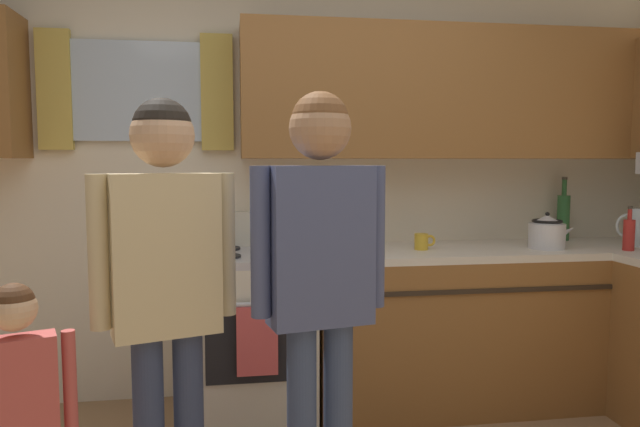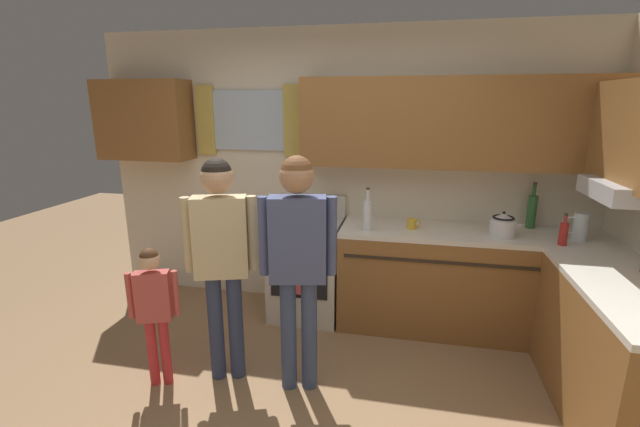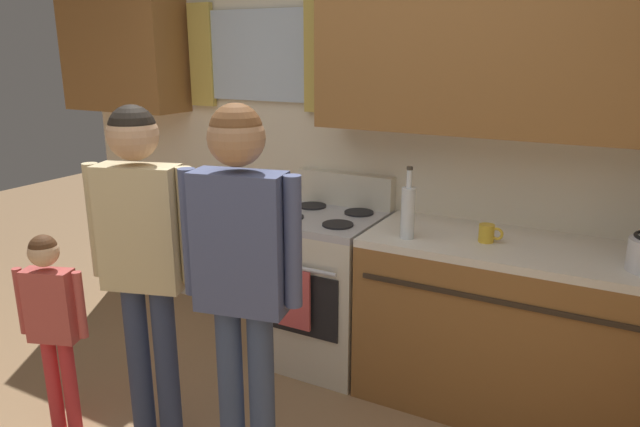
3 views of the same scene
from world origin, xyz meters
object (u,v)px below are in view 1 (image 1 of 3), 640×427
stovetop_kettle (547,232)px  small_child (18,404)px  bottle_wine_green (563,216)px  water_pitcher (636,227)px  stove_oven (255,331)px  adult_holding_child (166,272)px  bottle_sauce_red (629,234)px  mug_mustard_yellow (422,241)px  bottle_tall_clear (362,228)px  adult_in_plaid (320,262)px

stovetop_kettle → small_child: bearing=-154.5°
bottle_wine_green → water_pitcher: 0.41m
stove_oven → bottle_wine_green: 2.02m
adult_holding_child → bottle_sauce_red: bearing=19.3°
mug_mustard_yellow → adult_holding_child: size_ratio=0.08×
bottle_sauce_red → water_pitcher: bearing=43.4°
mug_mustard_yellow → stovetop_kettle: stovetop_kettle is taller
bottle_tall_clear → adult_holding_child: size_ratio=0.23×
bottle_tall_clear → stove_oven: bearing=163.6°
bottle_tall_clear → adult_in_plaid: 0.98m
stovetop_kettle → bottle_sauce_red: bearing=-19.3°
stovetop_kettle → adult_holding_child: 2.21m
bottle_wine_green → stovetop_kettle: size_ratio=1.44×
bottle_sauce_red → water_pitcher: 0.22m
bottle_sauce_red → stovetop_kettle: bearing=160.7°
water_pitcher → bottle_wine_green: bearing=132.4°
bottle_wine_green → small_child: bearing=-151.6°
mug_mustard_yellow → bottle_tall_clear: bearing=-161.1°
bottle_wine_green → bottle_tall_clear: (-1.37, -0.38, -0.01)m
stove_oven → water_pitcher: size_ratio=5.00×
stove_oven → bottle_sauce_red: bearing=-6.7°
bottle_wine_green → bottle_tall_clear: bottle_wine_green is taller
bottle_wine_green → adult_in_plaid: size_ratio=0.24×
bottle_tall_clear → mug_mustard_yellow: 0.40m
water_pitcher → small_child: water_pitcher is taller
bottle_sauce_red → stovetop_kettle: (-0.40, 0.14, 0.00)m
stove_oven → bottle_wine_green: size_ratio=2.79×
stove_oven → bottle_sauce_red: 2.12m
water_pitcher → stovetop_kettle: bearing=-179.2°
adult_in_plaid → small_child: size_ratio=1.60×
mug_mustard_yellow → water_pitcher: water_pitcher is taller
stove_oven → small_child: (-0.77, -1.25, 0.17)m
stove_oven → small_child: bearing=-121.7°
adult_holding_child → adult_in_plaid: size_ratio=0.98×
adult_in_plaid → water_pitcher: bearing=26.3°
stove_oven → mug_mustard_yellow: 1.05m
bottle_wine_green → adult_holding_child: adult_holding_child is taller
bottle_wine_green → stovetop_kettle: 0.42m
stovetop_kettle → adult_in_plaid: bearing=-145.8°
bottle_wine_green → stovetop_kettle: (-0.28, -0.31, -0.06)m
bottle_sauce_red → adult_holding_child: 2.53m
bottle_sauce_red → adult_in_plaid: size_ratio=0.15×
stove_oven → adult_in_plaid: (0.20, -1.08, 0.56)m
small_child → mug_mustard_yellow: bearing=35.5°
bottle_tall_clear → adult_holding_child: (-0.90, -0.91, -0.03)m
small_child → stovetop_kettle: bearing=25.5°
stovetop_kettle → water_pitcher: bearing=0.8°
bottle_sauce_red → water_pitcher: size_ratio=1.12×
stovetop_kettle → adult_in_plaid: adult_in_plaid is taller
stove_oven → water_pitcher: 2.27m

